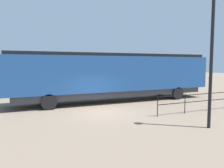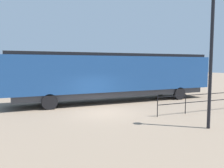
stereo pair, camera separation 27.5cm
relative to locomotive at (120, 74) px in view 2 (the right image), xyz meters
The scene contains 4 objects.
ground_plane 5.33m from the locomotive, 37.82° to the right, with size 120.00×120.00×0.00m, color #84705B.
locomotive is the anchor object (origin of this frame).
lamp_post 9.51m from the locomotive, ahead, with size 0.47×0.47×7.28m.
platform_fence 7.99m from the locomotive, 38.43° to the left, with size 0.05×10.64×1.29m.
Camera 2 is at (13.48, -5.12, 3.19)m, focal length 35.89 mm.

